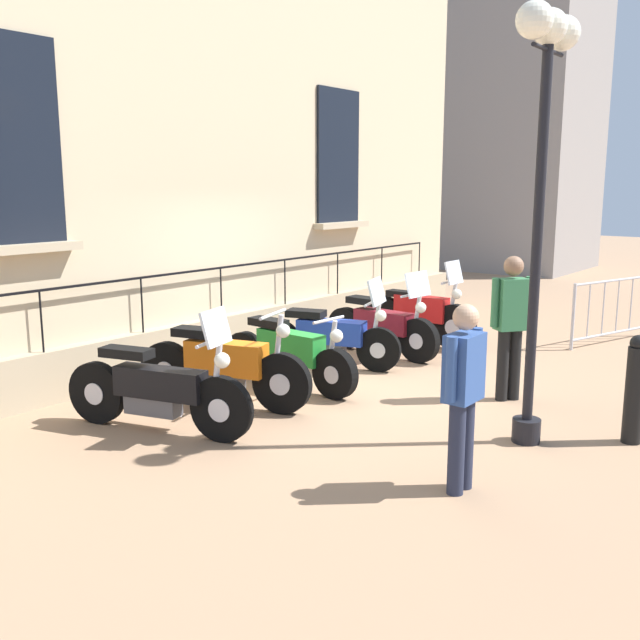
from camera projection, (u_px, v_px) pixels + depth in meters
ground_plane at (329, 381)px, 9.34m from camera, size 60.00×60.00×0.00m
building_facade at (195, 77)px, 10.03m from camera, size 0.82×13.57×8.28m
motorcycle_black at (159, 391)px, 7.34m from camera, size 2.15×0.80×1.35m
motorcycle_orange at (224, 367)px, 8.22m from camera, size 2.15×0.85×1.15m
motorcycle_green at (289, 355)px, 8.98m from camera, size 2.16×0.56×0.97m
motorcycle_blue at (330, 336)px, 9.98m from camera, size 2.04×0.89×1.29m
motorcycle_maroon at (382, 327)px, 10.66m from camera, size 2.02×0.64×1.32m
motorcycle_red at (420, 316)px, 11.41m from camera, size 2.01×0.53×1.39m
lamppost at (543, 132)px, 6.57m from camera, size 0.33×1.03×4.10m
crowd_barrier at (610, 309)px, 11.50m from camera, size 0.64×1.85×1.05m
bollard at (635, 389)px, 7.02m from camera, size 0.19×0.19×1.10m
pedestrian_standing at (463, 388)px, 5.84m from camera, size 0.22×0.53×1.60m
pedestrian_walking at (511, 319)px, 8.35m from camera, size 0.39×0.44×1.73m
distant_building at (496, 79)px, 21.62m from camera, size 5.67×4.01×11.38m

